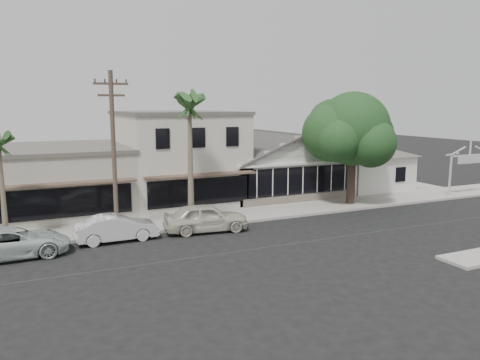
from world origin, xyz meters
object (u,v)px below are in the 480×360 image
car_1 (116,228)px  car_2 (12,243)px  shade_tree (350,131)px  arch_sign (470,157)px  utility_pole (114,150)px  car_0 (206,218)px

car_1 → car_2: car_2 is taller
car_1 → shade_tree: size_ratio=0.53×
arch_sign → car_1: arch_sign is taller
utility_pole → arch_sign: bearing=0.2°
utility_pole → car_0: (4.83, -1.04, -3.97)m
car_1 → utility_pole: bearing=-12.4°
car_0 → arch_sign: bearing=-79.9°
car_2 → arch_sign: bearing=-89.4°
arch_sign → car_0: 22.72m
utility_pole → shade_tree: utility_pole is taller
car_0 → car_1: 5.01m
car_0 → car_2: bearing=100.1°
arch_sign → utility_pole: (-27.40, -0.10, 1.63)m
shade_tree → utility_pole: bearing=-174.7°
car_2 → car_1: bearing=-84.0°
car_2 → shade_tree: 22.68m
car_1 → shade_tree: bearing=-83.0°
car_2 → shade_tree: (21.98, 3.10, 4.64)m
arch_sign → car_2: 32.70m
car_0 → car_2: (-10.00, -0.52, -0.10)m
arch_sign → shade_tree: shade_tree is taller
arch_sign → car_1: 27.69m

